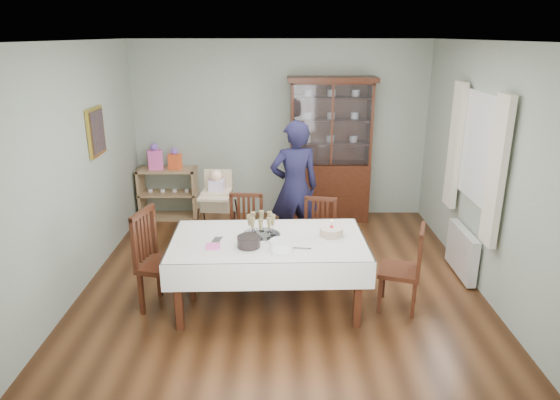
{
  "coord_description": "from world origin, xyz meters",
  "views": [
    {
      "loc": [
        -0.02,
        -5.14,
        2.77
      ],
      "look_at": [
        -0.01,
        0.2,
        0.98
      ],
      "focal_mm": 32.0,
      "sensor_mm": 36.0,
      "label": 1
    }
  ],
  "objects_px": {
    "china_cabinet": "(330,148)",
    "woman": "(294,188)",
    "chair_far_right": "(318,252)",
    "high_chair": "(218,219)",
    "chair_end_left": "(165,280)",
    "chair_end_right": "(400,284)",
    "champagne_tray": "(261,230)",
    "dining_table": "(268,272)",
    "gift_bag_pink": "(155,158)",
    "gift_bag_orange": "(175,160)",
    "chair_far_left": "(245,250)",
    "birthday_cake": "(331,232)",
    "sideboard": "(168,193)"
  },
  "relations": [
    {
      "from": "china_cabinet",
      "to": "woman",
      "type": "bearing_deg",
      "value": -114.58
    },
    {
      "from": "chair_far_right",
      "to": "high_chair",
      "type": "height_order",
      "value": "high_chair"
    },
    {
      "from": "chair_end_left",
      "to": "chair_end_right",
      "type": "relative_size",
      "value": 1.16
    },
    {
      "from": "chair_far_right",
      "to": "champagne_tray",
      "type": "relative_size",
      "value": 2.27
    },
    {
      "from": "chair_far_right",
      "to": "dining_table",
      "type": "bearing_deg",
      "value": -117.18
    },
    {
      "from": "high_chair",
      "to": "champagne_tray",
      "type": "relative_size",
      "value": 2.79
    },
    {
      "from": "dining_table",
      "to": "gift_bag_pink",
      "type": "relative_size",
      "value": 5.11
    },
    {
      "from": "champagne_tray",
      "to": "china_cabinet",
      "type": "bearing_deg",
      "value": 69.7
    },
    {
      "from": "chair_end_right",
      "to": "champagne_tray",
      "type": "relative_size",
      "value": 2.31
    },
    {
      "from": "chair_end_right",
      "to": "gift_bag_orange",
      "type": "distance_m",
      "value": 4.0
    },
    {
      "from": "champagne_tray",
      "to": "gift_bag_pink",
      "type": "distance_m",
      "value": 3.1
    },
    {
      "from": "dining_table",
      "to": "woman",
      "type": "height_order",
      "value": "woman"
    },
    {
      "from": "chair_far_left",
      "to": "champagne_tray",
      "type": "bearing_deg",
      "value": -68.94
    },
    {
      "from": "chair_end_left",
      "to": "birthday_cake",
      "type": "distance_m",
      "value": 1.81
    },
    {
      "from": "china_cabinet",
      "to": "dining_table",
      "type": "bearing_deg",
      "value": -108.4
    },
    {
      "from": "chair_far_left",
      "to": "birthday_cake",
      "type": "distance_m",
      "value": 1.32
    },
    {
      "from": "birthday_cake",
      "to": "gift_bag_pink",
      "type": "distance_m",
      "value": 3.57
    },
    {
      "from": "chair_far_right",
      "to": "high_chair",
      "type": "relative_size",
      "value": 0.81
    },
    {
      "from": "chair_end_right",
      "to": "gift_bag_orange",
      "type": "height_order",
      "value": "gift_bag_orange"
    },
    {
      "from": "woman",
      "to": "gift_bag_orange",
      "type": "height_order",
      "value": "woman"
    },
    {
      "from": "champagne_tray",
      "to": "dining_table",
      "type": "bearing_deg",
      "value": -45.57
    },
    {
      "from": "chair_end_left",
      "to": "gift_bag_pink",
      "type": "distance_m",
      "value": 2.87
    },
    {
      "from": "china_cabinet",
      "to": "gift_bag_pink",
      "type": "bearing_deg",
      "value": 179.97
    },
    {
      "from": "sideboard",
      "to": "chair_end_right",
      "type": "xyz_separation_m",
      "value": [
        3.0,
        -2.74,
        -0.13
      ]
    },
    {
      "from": "dining_table",
      "to": "birthday_cake",
      "type": "bearing_deg",
      "value": 4.98
    },
    {
      "from": "chair_end_left",
      "to": "gift_bag_pink",
      "type": "relative_size",
      "value": 2.69
    },
    {
      "from": "sideboard",
      "to": "chair_far_left",
      "type": "height_order",
      "value": "chair_far_left"
    },
    {
      "from": "high_chair",
      "to": "gift_bag_orange",
      "type": "bearing_deg",
      "value": 126.77
    },
    {
      "from": "chair_end_right",
      "to": "china_cabinet",
      "type": "bearing_deg",
      "value": -151.57
    },
    {
      "from": "high_chair",
      "to": "gift_bag_pink",
      "type": "relative_size",
      "value": 2.8
    },
    {
      "from": "dining_table",
      "to": "chair_far_left",
      "type": "xyz_separation_m",
      "value": [
        -0.3,
        0.79,
        -0.1
      ]
    },
    {
      "from": "woman",
      "to": "champagne_tray",
      "type": "xyz_separation_m",
      "value": [
        -0.38,
        -1.33,
        -0.04
      ]
    },
    {
      "from": "china_cabinet",
      "to": "sideboard",
      "type": "bearing_deg",
      "value": 179.51
    },
    {
      "from": "chair_end_left",
      "to": "dining_table",
      "type": "bearing_deg",
      "value": -73.68
    },
    {
      "from": "champagne_tray",
      "to": "gift_bag_orange",
      "type": "xyz_separation_m",
      "value": [
        -1.4,
        2.59,
        0.11
      ]
    },
    {
      "from": "sideboard",
      "to": "chair_far_right",
      "type": "xyz_separation_m",
      "value": [
        2.2,
        -1.91,
        -0.13
      ]
    },
    {
      "from": "champagne_tray",
      "to": "birthday_cake",
      "type": "bearing_deg",
      "value": -1.28
    },
    {
      "from": "dining_table",
      "to": "gift_bag_orange",
      "type": "xyz_separation_m",
      "value": [
        -1.47,
        2.66,
        0.56
      ]
    },
    {
      "from": "woman",
      "to": "gift_bag_pink",
      "type": "distance_m",
      "value": 2.44
    },
    {
      "from": "sideboard",
      "to": "high_chair",
      "type": "distance_m",
      "value": 1.55
    },
    {
      "from": "woman",
      "to": "high_chair",
      "type": "height_order",
      "value": "woman"
    },
    {
      "from": "champagne_tray",
      "to": "chair_end_right",
      "type": "bearing_deg",
      "value": -5.21
    },
    {
      "from": "chair_end_right",
      "to": "gift_bag_pink",
      "type": "relative_size",
      "value": 2.32
    },
    {
      "from": "china_cabinet",
      "to": "woman",
      "type": "height_order",
      "value": "china_cabinet"
    },
    {
      "from": "china_cabinet",
      "to": "sideboard",
      "type": "relative_size",
      "value": 2.42
    },
    {
      "from": "china_cabinet",
      "to": "chair_end_right",
      "type": "height_order",
      "value": "china_cabinet"
    },
    {
      "from": "high_chair",
      "to": "birthday_cake",
      "type": "relative_size",
      "value": 3.99
    },
    {
      "from": "high_chair",
      "to": "birthday_cake",
      "type": "height_order",
      "value": "high_chair"
    },
    {
      "from": "chair_far_left",
      "to": "woman",
      "type": "relative_size",
      "value": 0.54
    },
    {
      "from": "china_cabinet",
      "to": "champagne_tray",
      "type": "distance_m",
      "value": 2.77
    }
  ]
}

